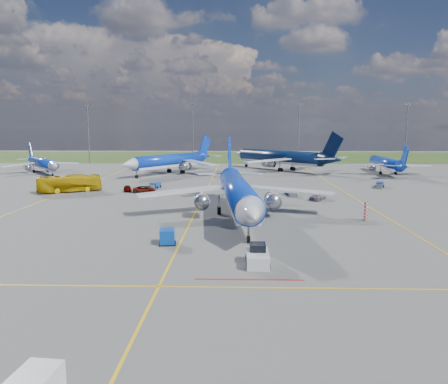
{
  "coord_description": "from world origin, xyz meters",
  "views": [
    {
      "loc": [
        6.81,
        -56.34,
        13.83
      ],
      "look_at": [
        4.84,
        9.6,
        4.0
      ],
      "focal_mm": 35.0,
      "sensor_mm": 36.0,
      "label": 1
    }
  ],
  "objects_px": {
    "bg_jet_nw": "(43,173)",
    "baggage_tug_w": "(291,193)",
    "service_car_a": "(128,188)",
    "bg_jet_n": "(279,170)",
    "main_airliner": "(238,218)",
    "uld_container": "(167,237)",
    "apron_bus": "(69,184)",
    "service_car_c": "(318,196)",
    "baggage_tug_e": "(380,185)",
    "bg_jet_nnw": "(170,174)",
    "warning_post": "(366,211)",
    "pushback_tug": "(258,257)",
    "bg_jet_ne": "(385,174)",
    "service_car_b": "(144,189)",
    "baggage_tug_c": "(154,186)"
  },
  "relations": [
    {
      "from": "bg_jet_nw",
      "to": "bg_jet_nnw",
      "type": "relative_size",
      "value": 0.78
    },
    {
      "from": "service_car_b",
      "to": "apron_bus",
      "type": "bearing_deg",
      "value": 79.98
    },
    {
      "from": "pushback_tug",
      "to": "baggage_tug_c",
      "type": "bearing_deg",
      "value": 111.52
    },
    {
      "from": "main_airliner",
      "to": "pushback_tug",
      "type": "height_order",
      "value": "main_airliner"
    },
    {
      "from": "warning_post",
      "to": "pushback_tug",
      "type": "relative_size",
      "value": 0.5
    },
    {
      "from": "main_airliner",
      "to": "service_car_c",
      "type": "height_order",
      "value": "main_airliner"
    },
    {
      "from": "baggage_tug_w",
      "to": "baggage_tug_c",
      "type": "bearing_deg",
      "value": 156.14
    },
    {
      "from": "bg_jet_ne",
      "to": "service_car_a",
      "type": "xyz_separation_m",
      "value": [
        -68.31,
        -38.69,
        0.66
      ]
    },
    {
      "from": "bg_jet_nnw",
      "to": "service_car_c",
      "type": "distance_m",
      "value": 58.71
    },
    {
      "from": "warning_post",
      "to": "uld_container",
      "type": "height_order",
      "value": "warning_post"
    },
    {
      "from": "warning_post",
      "to": "baggage_tug_c",
      "type": "distance_m",
      "value": 50.47
    },
    {
      "from": "bg_jet_nnw",
      "to": "main_airliner",
      "type": "distance_m",
      "value": 66.99
    },
    {
      "from": "bg_jet_nw",
      "to": "service_car_c",
      "type": "distance_m",
      "value": 88.38
    },
    {
      "from": "service_car_c",
      "to": "baggage_tug_e",
      "type": "distance_m",
      "value": 24.74
    },
    {
      "from": "uld_container",
      "to": "service_car_a",
      "type": "distance_m",
      "value": 45.23
    },
    {
      "from": "main_airliner",
      "to": "uld_container",
      "type": "distance_m",
      "value": 17.61
    },
    {
      "from": "uld_container",
      "to": "apron_bus",
      "type": "height_order",
      "value": "apron_bus"
    },
    {
      "from": "bg_jet_ne",
      "to": "uld_container",
      "type": "relative_size",
      "value": 15.94
    },
    {
      "from": "pushback_tug",
      "to": "service_car_b",
      "type": "bearing_deg",
      "value": 114.74
    },
    {
      "from": "bg_jet_nnw",
      "to": "bg_jet_n",
      "type": "relative_size",
      "value": 0.9
    },
    {
      "from": "uld_container",
      "to": "service_car_a",
      "type": "height_order",
      "value": "uld_container"
    },
    {
      "from": "baggage_tug_w",
      "to": "baggage_tug_e",
      "type": "distance_m",
      "value": 25.19
    },
    {
      "from": "warning_post",
      "to": "baggage_tug_w",
      "type": "height_order",
      "value": "warning_post"
    },
    {
      "from": "pushback_tug",
      "to": "warning_post",
      "type": "bearing_deg",
      "value": 52.04
    },
    {
      "from": "bg_jet_ne",
      "to": "baggage_tug_w",
      "type": "xyz_separation_m",
      "value": [
        -33.57,
        -43.32,
        0.53
      ]
    },
    {
      "from": "uld_container",
      "to": "baggage_tug_c",
      "type": "xyz_separation_m",
      "value": [
        -10.59,
        46.97,
        -0.29
      ]
    },
    {
      "from": "service_car_b",
      "to": "baggage_tug_c",
      "type": "height_order",
      "value": "service_car_b"
    },
    {
      "from": "service_car_a",
      "to": "baggage_tug_c",
      "type": "relative_size",
      "value": 0.67
    },
    {
      "from": "uld_container",
      "to": "baggage_tug_c",
      "type": "bearing_deg",
      "value": 94.96
    },
    {
      "from": "pushback_tug",
      "to": "baggage_tug_c",
      "type": "height_order",
      "value": "pushback_tug"
    },
    {
      "from": "pushback_tug",
      "to": "apron_bus",
      "type": "relative_size",
      "value": 0.46
    },
    {
      "from": "service_car_a",
      "to": "main_airliner",
      "type": "bearing_deg",
      "value": -66.05
    },
    {
      "from": "main_airliner",
      "to": "uld_container",
      "type": "relative_size",
      "value": 20.38
    },
    {
      "from": "pushback_tug",
      "to": "service_car_b",
      "type": "relative_size",
      "value": 1.24
    },
    {
      "from": "bg_jet_nw",
      "to": "bg_jet_n",
      "type": "distance_m",
      "value": 73.56
    },
    {
      "from": "apron_bus",
      "to": "baggage_tug_c",
      "type": "bearing_deg",
      "value": -98.35
    },
    {
      "from": "service_car_a",
      "to": "bg_jet_n",
      "type": "bearing_deg",
      "value": 34.37
    },
    {
      "from": "main_airliner",
      "to": "baggage_tug_w",
      "type": "bearing_deg",
      "value": 59.32
    },
    {
      "from": "main_airliner",
      "to": "service_car_c",
      "type": "relative_size",
      "value": 8.96
    },
    {
      "from": "bg_jet_n",
      "to": "service_car_a",
      "type": "distance_m",
      "value": 60.55
    },
    {
      "from": "bg_jet_nw",
      "to": "apron_bus",
      "type": "relative_size",
      "value": 2.47
    },
    {
      "from": "bg_jet_ne",
      "to": "warning_post",
      "type": "bearing_deg",
      "value": 70.48
    },
    {
      "from": "uld_container",
      "to": "apron_bus",
      "type": "distance_m",
      "value": 49.65
    },
    {
      "from": "bg_jet_ne",
      "to": "service_car_b",
      "type": "relative_size",
      "value": 7.16
    },
    {
      "from": "bg_jet_n",
      "to": "uld_container",
      "type": "relative_size",
      "value": 21.47
    },
    {
      "from": "bg_jet_nw",
      "to": "warning_post",
      "type": "bearing_deg",
      "value": -78.23
    },
    {
      "from": "apron_bus",
      "to": "service_car_c",
      "type": "bearing_deg",
      "value": -126.42
    },
    {
      "from": "bg_jet_nw",
      "to": "baggage_tug_w",
      "type": "relative_size",
      "value": 6.32
    },
    {
      "from": "bg_jet_nnw",
      "to": "service_car_b",
      "type": "height_order",
      "value": "bg_jet_nnw"
    },
    {
      "from": "bg_jet_nw",
      "to": "service_car_b",
      "type": "relative_size",
      "value": 6.75
    }
  ]
}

